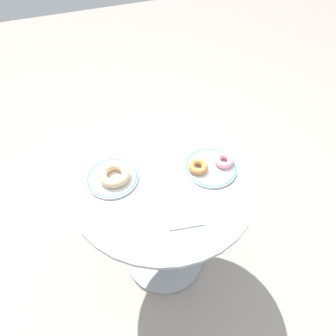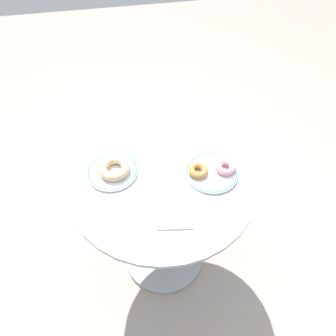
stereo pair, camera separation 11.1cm
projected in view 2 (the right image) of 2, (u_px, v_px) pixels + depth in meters
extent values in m
cube|color=#9E9389|center=(164.00, 256.00, 1.68)|extent=(7.00, 7.00, 0.02)
cylinder|color=#999EA3|center=(162.00, 176.00, 1.13)|extent=(0.72, 0.72, 0.02)
cylinder|color=#999EA3|center=(164.00, 222.00, 1.39)|extent=(0.06, 0.06, 0.68)
cylinder|color=#999EA3|center=(164.00, 254.00, 1.67)|extent=(0.43, 0.43, 0.03)
cylinder|color=white|center=(113.00, 171.00, 1.12)|extent=(0.19, 0.19, 0.01)
torus|color=teal|center=(113.00, 171.00, 1.12)|extent=(0.19, 0.19, 0.01)
cylinder|color=white|center=(212.00, 173.00, 1.12)|extent=(0.20, 0.20, 0.01)
torus|color=teal|center=(212.00, 172.00, 1.12)|extent=(0.19, 0.19, 0.01)
torus|color=#E0B789|center=(114.00, 168.00, 1.10)|extent=(0.16, 0.16, 0.03)
torus|color=pink|center=(226.00, 167.00, 1.11)|extent=(0.09, 0.09, 0.02)
torus|color=#BC7F42|center=(198.00, 170.00, 1.10)|extent=(0.10, 0.10, 0.02)
cube|color=white|center=(174.00, 212.00, 1.01)|extent=(0.14, 0.15, 0.01)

